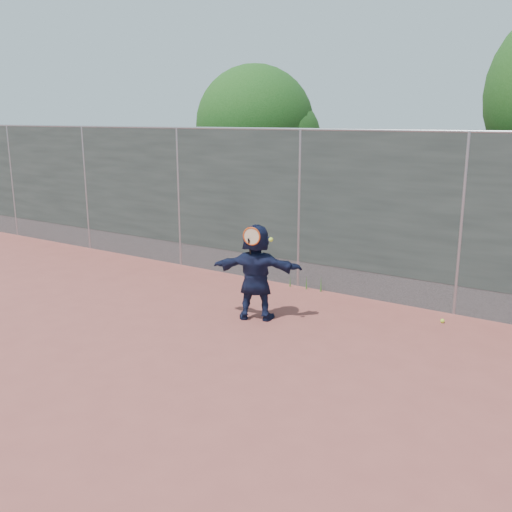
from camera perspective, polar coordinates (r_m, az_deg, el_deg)
The scene contains 7 objects.
ground at distance 8.51m, azimuth -7.51°, elevation -8.61°, with size 80.00×80.00×0.00m, color #9E4C42.
player at distance 9.19m, azimuth 0.00°, elevation -1.60°, with size 1.47×0.47×1.58m, color #151B3A.
ball_ground at distance 9.69m, azimuth 18.15°, elevation -6.19°, with size 0.07×0.07×0.07m, color #C2E633.
fence at distance 10.88m, azimuth 4.37°, elevation 5.04°, with size 20.00×0.06×3.03m.
swing_action at distance 8.85m, azimuth -0.26°, elevation 1.85°, with size 0.51×0.13×0.51m.
tree_left at distance 14.85m, azimuth 0.50°, elevation 12.65°, with size 3.15×3.00×4.53m.
weed_clump at distance 10.96m, azimuth 5.28°, elevation -2.68°, with size 0.68×0.07×0.30m.
Camera 1 is at (5.21, -5.91, 3.22)m, focal length 40.00 mm.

